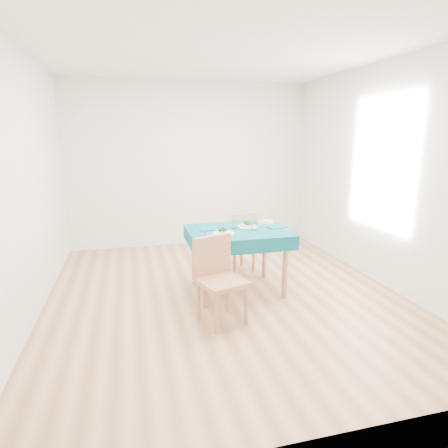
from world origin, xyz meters
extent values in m
cube|color=#98643F|center=(0.00, 0.00, -0.01)|extent=(4.00, 4.50, 0.02)
cube|color=silver|center=(0.00, 2.25, 1.35)|extent=(4.00, 0.02, 2.70)
cube|color=silver|center=(0.00, -2.25, 1.35)|extent=(4.00, 0.02, 2.70)
cube|color=silver|center=(-2.00, 0.00, 1.35)|extent=(0.02, 4.50, 2.70)
cube|color=silver|center=(2.00, 0.00, 1.35)|extent=(0.02, 4.50, 2.70)
cube|color=white|center=(0.00, 0.00, 2.70)|extent=(4.00, 4.50, 0.02)
cube|color=#084B5B|center=(0.18, 0.05, 0.38)|extent=(1.14, 0.86, 0.76)
cube|color=#A16D4B|center=(-0.19, -0.66, 0.53)|extent=(0.55, 0.57, 1.06)
cube|color=#A16D4B|center=(0.38, 0.71, 0.48)|extent=(0.48, 0.51, 0.96)
cube|color=silver|center=(-0.18, -0.06, 0.76)|extent=(0.10, 0.17, 0.00)
cube|color=silver|center=(0.12, -0.03, 0.76)|extent=(0.05, 0.19, 0.00)
cube|color=silver|center=(0.24, 0.24, 0.76)|extent=(0.07, 0.17, 0.00)
cube|color=silver|center=(0.61, 0.03, 0.76)|extent=(0.03, 0.22, 0.00)
cube|color=#0C5564|center=(-0.17, 0.14, 0.76)|extent=(0.19, 0.14, 0.01)
cube|color=#0C5564|center=(0.66, 0.04, 0.76)|extent=(0.25, 0.20, 0.01)
cylinder|color=white|center=(0.15, 0.13, 0.80)|extent=(0.07, 0.07, 0.09)
cylinder|color=white|center=(0.36, 0.00, 0.80)|extent=(0.07, 0.07, 0.09)
cylinder|color=#B2C660|center=(0.63, 0.34, 0.76)|extent=(0.22, 0.22, 0.01)
cube|color=beige|center=(0.63, 0.34, 0.78)|extent=(0.11, 0.11, 0.02)
camera|label=1|loc=(-1.02, -3.99, 1.81)|focal=30.00mm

